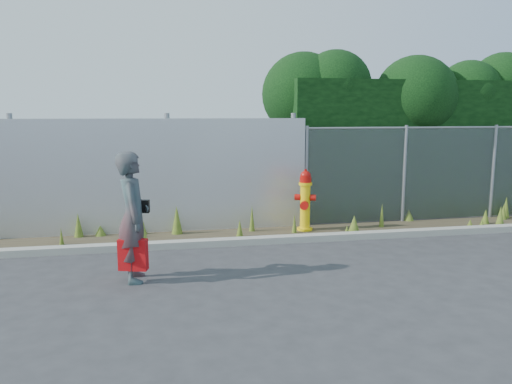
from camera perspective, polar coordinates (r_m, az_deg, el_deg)
name	(u,v)px	position (r m, az deg, el deg)	size (l,w,h in m)	color
ground	(295,275)	(7.28, 4.49, -9.44)	(80.00, 80.00, 0.00)	#333335
curb	(268,240)	(8.94, 1.40, -5.51)	(16.00, 0.22, 0.12)	#A09D90
weed_strip	(243,229)	(9.54, -1.48, -4.19)	(16.00, 1.35, 0.54)	#423726
corrugated_fence	(85,178)	(9.83, -19.00, 1.52)	(8.50, 0.21, 2.30)	#B4B6BC
chainlink_fence	(449,173)	(11.49, 21.23, 2.06)	(6.50, 0.07, 2.05)	gray
hedge	(426,123)	(12.27, 18.83, 7.50)	(7.79, 2.27, 3.70)	black
fire_hydrant	(305,201)	(9.78, 5.65, -1.06)	(0.41, 0.37, 1.23)	yellow
woman	(133,217)	(7.02, -13.87, -2.79)	(0.65, 0.43, 1.79)	#106769
red_tote_bag	(133,255)	(7.00, -13.87, -6.96)	(0.39, 0.14, 0.51)	#AF0A0E
black_shoulder_bag	(141,206)	(7.10, -13.04, -1.61)	(0.23, 0.10, 0.18)	black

